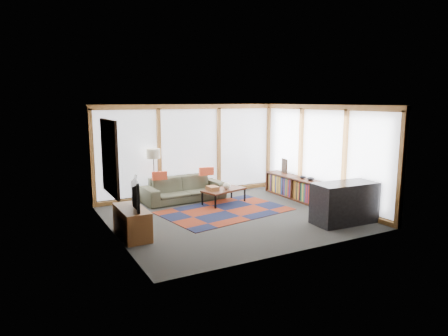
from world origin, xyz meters
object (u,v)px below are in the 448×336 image
bar_counter (345,203)px  floor_lamp (154,176)px  coffee_table (224,196)px  sofa (184,189)px  bookshelf (297,188)px  television (132,193)px  tv_console (132,222)px

bar_counter → floor_lamp: bearing=133.6°
coffee_table → sofa: bearing=136.2°
coffee_table → bookshelf: size_ratio=0.48×
floor_lamp → bar_counter: size_ratio=1.01×
sofa → coffee_table: size_ratio=1.92×
sofa → television: television is taller
coffee_table → bar_counter: 3.19m
floor_lamp → tv_console: size_ratio=1.23×
sofa → floor_lamp: size_ratio=1.54×
sofa → television: 3.05m
tv_console → sofa: bearing=47.4°
coffee_table → bookshelf: (2.02, -0.52, 0.11)m
bookshelf → television: bearing=-169.5°
bookshelf → television: (-4.86, -0.90, 0.58)m
floor_lamp → coffee_table: floor_lamp is taller
floor_lamp → bar_counter: floor_lamp is taller
floor_lamp → tv_console: floor_lamp is taller
sofa → floor_lamp: 0.89m
bar_counter → tv_console: bearing=166.5°
tv_console → television: size_ratio=1.16×
coffee_table → floor_lamp: bearing=149.0°
television → tv_console: bearing=135.8°
floor_lamp → bookshelf: size_ratio=0.60×
coffee_table → bookshelf: bearing=-14.4°
bookshelf → floor_lamp: bearing=157.8°
bookshelf → bar_counter: (-0.47, -2.25, 0.15)m
bookshelf → bar_counter: 2.31m
television → coffee_table: bearing=-50.0°
floor_lamp → bookshelf: (3.62, -1.48, -0.42)m
floor_lamp → bar_counter: (3.15, -3.73, -0.27)m
sofa → tv_console: 3.02m
tv_console → bookshelf: bearing=10.6°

